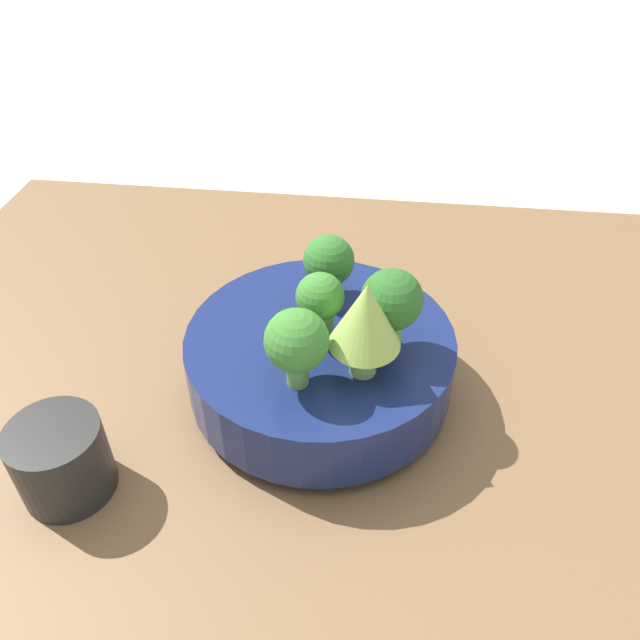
% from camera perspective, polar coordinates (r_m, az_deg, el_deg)
% --- Properties ---
extents(ground_plane, '(6.00, 6.00, 0.00)m').
position_cam_1_polar(ground_plane, '(0.69, -3.00, -9.92)').
color(ground_plane, silver).
extents(table, '(1.01, 0.89, 0.05)m').
position_cam_1_polar(table, '(0.68, -3.07, -8.66)').
color(table, brown).
rests_on(table, ground_plane).
extents(bowl, '(0.27, 0.27, 0.08)m').
position_cam_1_polar(bowl, '(0.64, -0.00, -3.73)').
color(bowl, navy).
rests_on(bowl, table).
extents(broccoli_floret_left, '(0.06, 0.06, 0.09)m').
position_cam_1_polar(broccoli_floret_left, '(0.57, 6.54, 1.53)').
color(broccoli_floret_left, '#6BA34C').
rests_on(broccoli_floret_left, bowl).
extents(broccoli_floret_front, '(0.05, 0.05, 0.07)m').
position_cam_1_polar(broccoli_floret_front, '(0.64, 0.80, 5.26)').
color(broccoli_floret_front, '#7AB256').
rests_on(broccoli_floret_front, bowl).
extents(romanesco_piece_far, '(0.06, 0.06, 0.10)m').
position_cam_1_polar(romanesco_piece_far, '(0.54, 4.20, 0.13)').
color(romanesco_piece_far, '#7AB256').
rests_on(romanesco_piece_far, bowl).
extents(broccoli_floret_center, '(0.05, 0.05, 0.07)m').
position_cam_1_polar(broccoli_floret_center, '(0.59, -0.00, 1.68)').
color(broccoli_floret_center, '#609347').
rests_on(broccoli_floret_center, bowl).
extents(broccoli_floret_back, '(0.06, 0.06, 0.08)m').
position_cam_1_polar(broccoli_floret_back, '(0.53, -2.15, -2.06)').
color(broccoli_floret_back, '#609347').
rests_on(broccoli_floret_back, bowl).
extents(cup, '(0.08, 0.08, 0.08)m').
position_cam_1_polar(cup, '(0.60, -22.55, -11.72)').
color(cup, black).
rests_on(cup, table).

